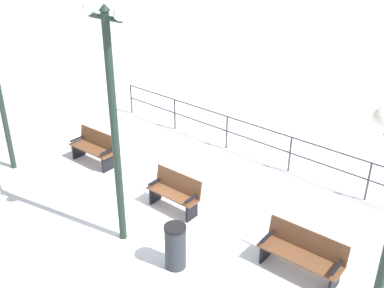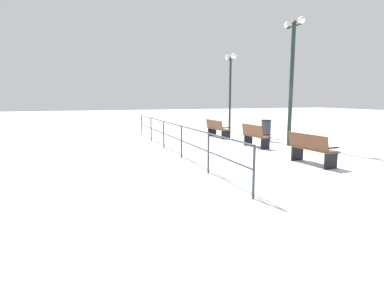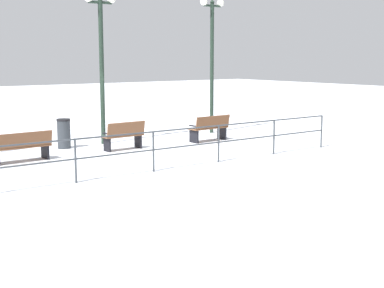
{
  "view_description": "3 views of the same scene",
  "coord_description": "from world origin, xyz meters",
  "px_view_note": "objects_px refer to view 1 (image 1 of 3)",
  "views": [
    {
      "loc": [
        6.36,
        6.21,
        6.08
      ],
      "look_at": [
        -2.03,
        -1.26,
        0.57
      ],
      "focal_mm": 41.61,
      "sensor_mm": 36.0,
      "label": 1
    },
    {
      "loc": [
        -6.48,
        -10.3,
        1.92
      ],
      "look_at": [
        -2.81,
        -0.47,
        0.34
      ],
      "focal_mm": 28.73,
      "sensor_mm": 36.0,
      "label": 2
    },
    {
      "loc": [
        -15.32,
        8.73,
        2.94
      ],
      "look_at": [
        -1.98,
        -1.21,
        0.33
      ],
      "focal_mm": 52.42,
      "sensor_mm": 36.0,
      "label": 3
    }
  ],
  "objects_px": {
    "bench_nearest": "(94,147)",
    "bench_second": "(175,192)",
    "lamppost_middle": "(112,102)",
    "trash_bin": "(175,246)",
    "bench_third": "(302,253)"
  },
  "relations": [
    {
      "from": "bench_second",
      "to": "lamppost_middle",
      "type": "relative_size",
      "value": 0.28
    },
    {
      "from": "lamppost_middle",
      "to": "bench_nearest",
      "type": "bearing_deg",
      "value": -118.07
    },
    {
      "from": "bench_second",
      "to": "lamppost_middle",
      "type": "distance_m",
      "value": 3.08
    },
    {
      "from": "bench_second",
      "to": "bench_third",
      "type": "height_order",
      "value": "bench_second"
    },
    {
      "from": "bench_nearest",
      "to": "bench_second",
      "type": "xyz_separation_m",
      "value": [
        0.18,
        3.31,
        -0.0
      ]
    },
    {
      "from": "bench_second",
      "to": "trash_bin",
      "type": "relative_size",
      "value": 1.43
    },
    {
      "from": "bench_nearest",
      "to": "lamppost_middle",
      "type": "bearing_deg",
      "value": 59.12
    },
    {
      "from": "trash_bin",
      "to": "bench_third",
      "type": "bearing_deg",
      "value": 128.15
    },
    {
      "from": "bench_second",
      "to": "trash_bin",
      "type": "distance_m",
      "value": 2.0
    },
    {
      "from": "bench_nearest",
      "to": "bench_third",
      "type": "distance_m",
      "value": 6.62
    },
    {
      "from": "bench_nearest",
      "to": "lamppost_middle",
      "type": "height_order",
      "value": "lamppost_middle"
    },
    {
      "from": "bench_nearest",
      "to": "lamppost_middle",
      "type": "xyz_separation_m",
      "value": [
        1.72,
        3.23,
        2.66
      ]
    },
    {
      "from": "bench_second",
      "to": "trash_bin",
      "type": "height_order",
      "value": "trash_bin"
    },
    {
      "from": "bench_nearest",
      "to": "trash_bin",
      "type": "height_order",
      "value": "trash_bin"
    },
    {
      "from": "bench_nearest",
      "to": "bench_second",
      "type": "height_order",
      "value": "bench_nearest"
    }
  ]
}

